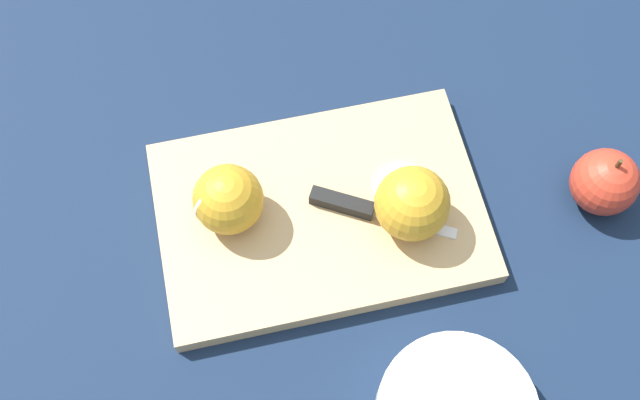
# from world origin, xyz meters

# --- Properties ---
(ground_plane) EXTENTS (4.00, 4.00, 0.00)m
(ground_plane) POSITION_xyz_m (0.00, 0.00, 0.00)
(ground_plane) COLOR #14233D
(cutting_board) EXTENTS (0.39, 0.29, 0.02)m
(cutting_board) POSITION_xyz_m (0.00, 0.00, 0.01)
(cutting_board) COLOR tan
(cutting_board) RESTS_ON ground_plane
(apple_half_left) EXTENTS (0.08, 0.08, 0.08)m
(apple_half_left) POSITION_xyz_m (-0.10, -0.00, 0.06)
(apple_half_left) COLOR gold
(apple_half_left) RESTS_ON cutting_board
(apple_half_right) EXTENTS (0.08, 0.08, 0.08)m
(apple_half_right) POSITION_xyz_m (0.10, -0.02, 0.06)
(apple_half_right) COLOR gold
(apple_half_right) RESTS_ON cutting_board
(knife) EXTENTS (0.16, 0.07, 0.02)m
(knife) POSITION_xyz_m (0.04, -0.00, 0.03)
(knife) COLOR silver
(knife) RESTS_ON cutting_board
(apple_slice) EXTENTS (0.06, 0.06, 0.00)m
(apple_slice) POSITION_xyz_m (0.09, 0.02, 0.03)
(apple_slice) COLOR #EFE5C6
(apple_slice) RESTS_ON cutting_board
(apple_whole) EXTENTS (0.07, 0.07, 0.09)m
(apple_whole) POSITION_xyz_m (0.31, -0.00, 0.04)
(apple_whole) COLOR red
(apple_whole) RESTS_ON ground_plane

